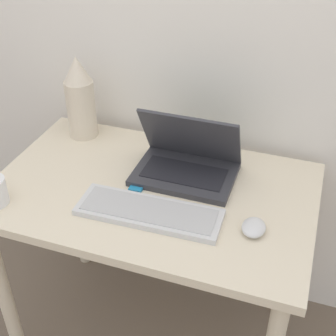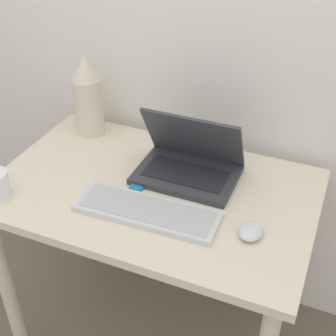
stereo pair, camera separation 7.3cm
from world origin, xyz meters
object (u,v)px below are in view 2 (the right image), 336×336
keyboard (147,211)px  mp3_player (138,185)px  mouse (250,231)px  vase (87,96)px  laptop (189,162)px

keyboard → mp3_player: size_ratio=8.09×
mouse → vase: vase is taller
laptop → vase: size_ratio=1.06×
mouse → mp3_player: (-0.39, 0.08, -0.01)m
keyboard → mouse: mouse is taller
mouse → keyboard: bearing=-174.7°
laptop → vase: 0.47m
keyboard → vase: vase is taller
mp3_player → mouse: bearing=-12.2°
mp3_player → keyboard: bearing=-53.4°
keyboard → mouse: bearing=5.3°
vase → mouse: bearing=-24.9°
vase → keyboard: bearing=-41.7°
laptop → mp3_player: (-0.12, -0.13, -0.04)m
laptop → mp3_player: 0.18m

